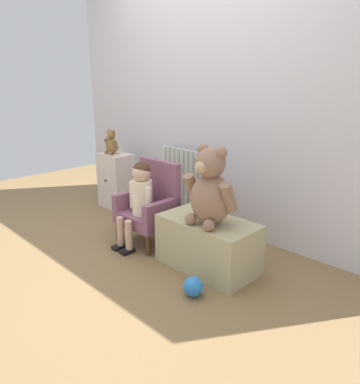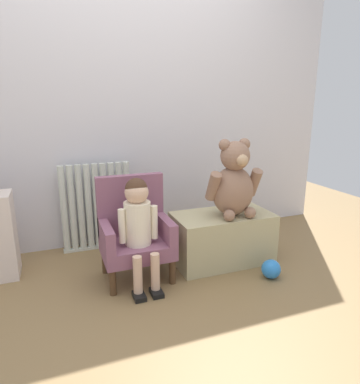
# 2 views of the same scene
# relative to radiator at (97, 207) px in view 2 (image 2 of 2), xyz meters

# --- Properties ---
(ground_plane) EXTENTS (6.00, 6.00, 0.00)m
(ground_plane) POSITION_rel_radiator_xyz_m (0.24, -1.12, -0.35)
(ground_plane) COLOR olive
(back_wall) EXTENTS (3.80, 0.05, 2.40)m
(back_wall) POSITION_rel_radiator_xyz_m (0.24, 0.12, 0.85)
(back_wall) COLOR silver
(back_wall) RESTS_ON ground_plane
(radiator) EXTENTS (0.56, 0.05, 0.69)m
(radiator) POSITION_rel_radiator_xyz_m (0.00, 0.00, 0.00)
(radiator) COLOR silver
(radiator) RESTS_ON ground_plane
(child_armchair) EXTENTS (0.45, 0.37, 0.68)m
(child_armchair) POSITION_rel_radiator_xyz_m (0.17, -0.55, -0.03)
(child_armchair) COLOR #824F66
(child_armchair) RESTS_ON ground_plane
(child_figure) EXTENTS (0.25, 0.35, 0.70)m
(child_figure) POSITION_rel_radiator_xyz_m (0.17, -0.66, 0.11)
(child_figure) COLOR beige
(child_figure) RESTS_ON ground_plane
(low_bench) EXTENTS (0.71, 0.39, 0.37)m
(low_bench) POSITION_rel_radiator_xyz_m (0.82, -0.56, -0.16)
(low_bench) COLOR tan
(low_bench) RESTS_ON ground_plane
(large_teddy_bear) EXTENTS (0.40, 0.28, 0.55)m
(large_teddy_bear) POSITION_rel_radiator_xyz_m (0.88, -0.61, 0.26)
(large_teddy_bear) COLOR #8F6954
(large_teddy_bear) RESTS_ON low_bench
(toy_ball) EXTENTS (0.13, 0.13, 0.13)m
(toy_ball) POSITION_rel_radiator_xyz_m (1.01, -0.92, -0.28)
(toy_ball) COLOR #2A7BD0
(toy_ball) RESTS_ON ground_plane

